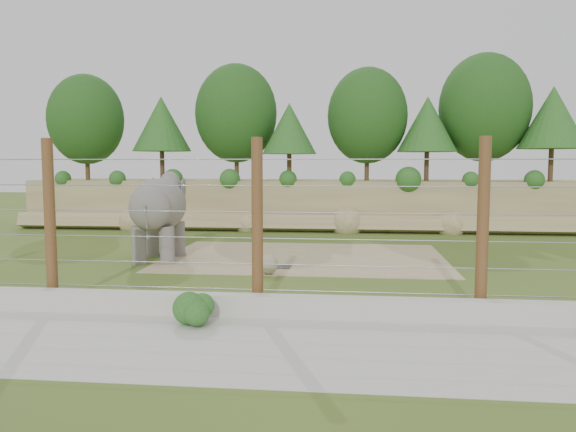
# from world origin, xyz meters

# --- Properties ---
(ground) EXTENTS (90.00, 90.00, 0.00)m
(ground) POSITION_xyz_m (0.00, 0.00, 0.00)
(ground) COLOR #3F5D22
(ground) RESTS_ON ground
(back_embankment) EXTENTS (30.00, 5.52, 8.77)m
(back_embankment) POSITION_xyz_m (0.59, 12.68, 3.97)
(back_embankment) COLOR #88744F
(back_embankment) RESTS_ON ground
(dirt_patch) EXTENTS (10.00, 7.00, 0.02)m
(dirt_patch) POSITION_xyz_m (0.50, 3.00, 0.01)
(dirt_patch) COLOR tan
(dirt_patch) RESTS_ON ground
(drain_grate) EXTENTS (1.00, 0.60, 0.03)m
(drain_grate) POSITION_xyz_m (-0.29, 0.90, 0.04)
(drain_grate) COLOR #262628
(drain_grate) RESTS_ON dirt_patch
(elephant) EXTENTS (1.84, 3.81, 3.01)m
(elephant) POSITION_xyz_m (-4.58, 1.98, 1.50)
(elephant) COLOR slate
(elephant) RESTS_ON ground
(stone_ball) EXTENTS (0.60, 0.60, 0.60)m
(stone_ball) POSITION_xyz_m (-0.36, -0.30, 0.32)
(stone_ball) COLOR gray
(stone_ball) RESTS_ON dirt_patch
(retaining_wall) EXTENTS (26.00, 0.35, 0.50)m
(retaining_wall) POSITION_xyz_m (0.00, -5.00, 0.25)
(retaining_wall) COLOR #B9B8AC
(retaining_wall) RESTS_ON ground
(walkway) EXTENTS (26.00, 4.00, 0.01)m
(walkway) POSITION_xyz_m (0.00, -7.00, 0.01)
(walkway) COLOR #B9B8AC
(walkway) RESTS_ON ground
(barrier_fence) EXTENTS (20.26, 0.26, 4.00)m
(barrier_fence) POSITION_xyz_m (0.00, -4.50, 2.00)
(barrier_fence) COLOR brown
(barrier_fence) RESTS_ON ground
(walkway_shrub) EXTENTS (0.72, 0.72, 0.72)m
(walkway_shrub) POSITION_xyz_m (-1.06, -5.80, 0.37)
(walkway_shrub) COLOR #1B5E1A
(walkway_shrub) RESTS_ON walkway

